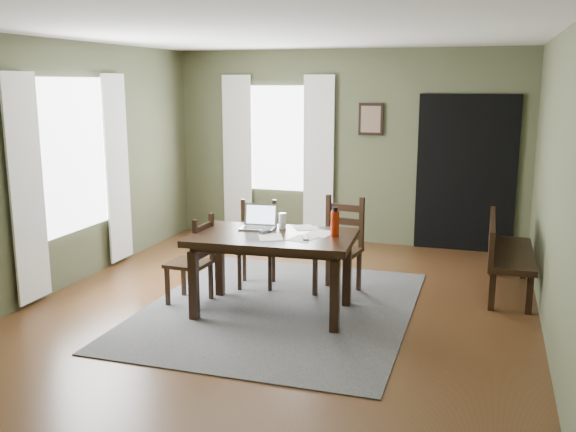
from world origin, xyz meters
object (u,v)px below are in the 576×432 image
(laptop, at_px, (259,222))
(water_bottle, at_px, (335,223))
(bench, at_px, (504,249))
(chair_back_left, at_px, (257,245))
(chair_back_right, at_px, (340,247))
(dining_table, at_px, (273,244))
(chair_end, at_px, (193,261))

(laptop, bearing_deg, water_bottle, -14.32)
(bench, height_order, laptop, laptop)
(water_bottle, bearing_deg, bench, 38.17)
(chair_back_left, relative_size, water_bottle, 3.33)
(chair_back_right, relative_size, laptop, 2.81)
(water_bottle, bearing_deg, chair_back_left, 147.09)
(chair_back_left, bearing_deg, water_bottle, -45.15)
(dining_table, relative_size, chair_back_left, 1.73)
(chair_back_left, height_order, chair_back_right, chair_back_right)
(chair_back_left, height_order, water_bottle, water_bottle)
(chair_back_right, bearing_deg, chair_back_left, -169.93)
(dining_table, height_order, chair_back_right, chair_back_right)
(chair_back_right, height_order, water_bottle, water_bottle)
(bench, bearing_deg, chair_back_left, 102.23)
(chair_back_left, bearing_deg, chair_end, -130.67)
(chair_end, relative_size, laptop, 2.51)
(chair_back_left, relative_size, bench, 0.65)
(dining_table, distance_m, bench, 2.57)
(chair_back_left, distance_m, laptop, 0.71)
(dining_table, height_order, bench, bench)
(chair_back_right, distance_m, bench, 1.77)
(bench, bearing_deg, chair_back_right, 107.42)
(chair_back_right, xyz_separation_m, water_bottle, (0.11, -0.71, 0.42))
(water_bottle, bearing_deg, laptop, 170.89)
(laptop, xyz_separation_m, water_bottle, (0.82, -0.13, 0.07))
(dining_table, bearing_deg, water_bottle, 6.81)
(water_bottle, bearing_deg, dining_table, -169.37)
(chair_back_left, relative_size, laptop, 2.58)
(bench, bearing_deg, dining_table, 121.92)
(chair_back_right, height_order, laptop, chair_back_right)
(chair_back_right, xyz_separation_m, bench, (1.69, 0.53, -0.02))
(bench, distance_m, laptop, 2.67)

